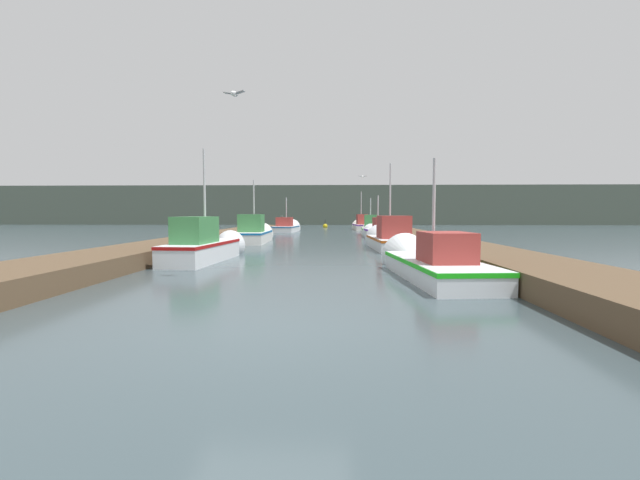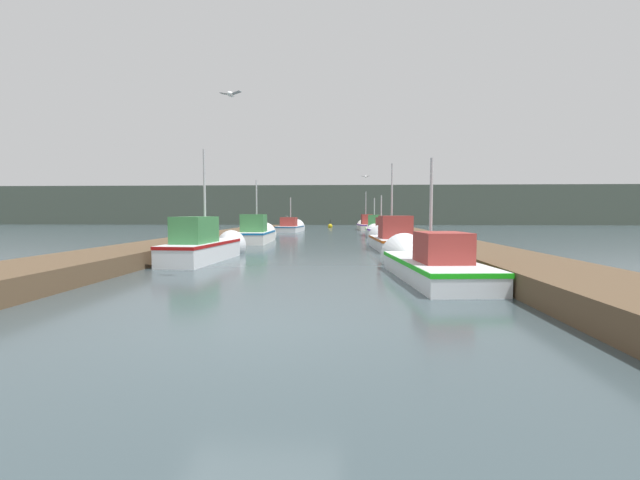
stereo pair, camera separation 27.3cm
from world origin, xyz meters
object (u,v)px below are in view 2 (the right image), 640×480
Objects in this scene: fishing_boat_3 at (257,233)px; fishing_boat_7 at (365,225)px; fishing_boat_2 at (391,239)px; seagull_lead at (366,177)px; seagull_1 at (231,94)px; fishing_boat_0 at (427,263)px; channel_buoy at (330,226)px; fishing_boat_6 at (291,227)px; mooring_piling_2 at (287,222)px; mooring_piling_0 at (282,224)px; fishing_boat_4 at (381,232)px; mooring_piling_1 at (373,223)px; fishing_boat_1 at (206,245)px; fishing_boat_5 at (374,229)px.

fishing_boat_7 is (7.29, 18.94, -0.03)m from fishing_boat_3.
fishing_boat_2 is 7.58m from seagull_lead.
fishing_boat_2 is 10.56× the size of seagull_1.
fishing_boat_0 is 31.95m from fishing_boat_7.
fishing_boat_0 is 38.48m from channel_buoy.
fishing_boat_6 reaches higher than mooring_piling_2.
mooring_piling_0 is at bearing 100.21° from fishing_boat_0.
fishing_boat_4 is 12.52m from fishing_boat_6.
seagull_lead is (6.03, -11.37, 3.58)m from fishing_boat_6.
fishing_boat_0 is at bearing -96.13° from fishing_boat_4.
channel_buoy is 23.07m from seagull_lead.
fishing_boat_3 reaches higher than mooring_piling_0.
fishing_boat_4 is 3.63× the size of mooring_piling_2.
mooring_piling_1 is at bearing 83.14° from fishing_boat_0.
fishing_boat_1 is 9.63× the size of seagull_1.
fishing_boat_7 is 4.00× the size of mooring_piling_2.
fishing_boat_2 is 8.22m from fishing_boat_3.
seagull_1 reaches higher than fishing_boat_7.
mooring_piling_1 is (1.08, 4.25, 0.12)m from fishing_boat_7.
channel_buoy is at bearing -76.29° from seagull_1.
fishing_boat_0 is at bearing -74.88° from mooring_piling_0.
fishing_boat_1 reaches higher than fishing_boat_6.
fishing_boat_6 is 4.78× the size of channel_buoy.
mooring_piling_1 is at bearing -23.61° from channel_buoy.
fishing_boat_3 reaches higher than fishing_boat_6.
fishing_boat_3 is 1.01× the size of fishing_boat_7.
fishing_boat_3 is 4.70× the size of mooring_piling_1.
channel_buoy is at bearing 94.42° from fishing_boat_2.
fishing_boat_4 is at bearing -90.77° from seagull_1.
seagull_1 is (-4.97, -0.99, 4.20)m from fishing_boat_0.
seagull_1 reaches higher than fishing_boat_2.
fishing_boat_5 is at bearing -93.88° from mooring_piling_1.
fishing_boat_2 is 10.57× the size of seagull_lead.
channel_buoy is (3.55, 25.30, -0.35)m from fishing_boat_3.
fishing_boat_0 is 4.31× the size of mooring_piling_2.
fishing_boat_6 is (-7.03, 5.74, -0.09)m from fishing_boat_5.
mooring_piling_2 is at bearing -169.11° from mooring_piling_1.
mooring_piling_2 is (-8.24, 25.33, 0.22)m from fishing_boat_2.
fishing_boat_4 is 0.98× the size of fishing_boat_6.
fishing_boat_4 reaches higher than mooring_piling_2.
fishing_boat_6 is 4.05× the size of mooring_piling_0.
fishing_boat_2 is at bearing -82.87° from channel_buoy.
fishing_boat_0 reaches higher than fishing_boat_4.
fishing_boat_2 is at bearing -93.01° from fishing_boat_7.
fishing_boat_2 reaches higher than fishing_boat_1.
fishing_boat_5 is (0.15, 12.30, 0.01)m from fishing_boat_2.
fishing_boat_6 is at bearing -106.01° from channel_buoy.
seagull_lead is (-0.99, -5.63, 3.50)m from fishing_boat_5.
fishing_boat_4 is 15.50m from mooring_piling_0.
mooring_piling_2 is at bearing 160.83° from fishing_boat_7.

